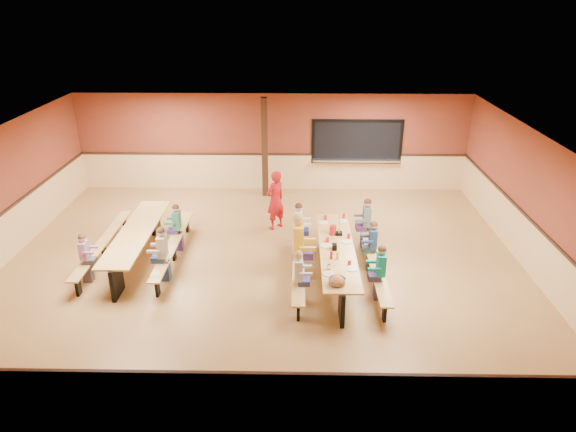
{
  "coord_description": "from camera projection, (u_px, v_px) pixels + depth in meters",
  "views": [
    {
      "loc": [
        0.77,
        -10.36,
        5.83
      ],
      "look_at": [
        0.57,
        0.2,
        1.15
      ],
      "focal_mm": 32.0,
      "sensor_mm": 36.0,
      "label": 1
    }
  ],
  "objects": [
    {
      "name": "condiment_mustard",
      "position": [
        338.0,
        256.0,
        10.52
      ],
      "size": [
        0.06,
        0.06,
        0.17
      ],
      "primitive_type": "cylinder",
      "color": "yellow",
      "rests_on": "cafeteria_table_main"
    },
    {
      "name": "punch_pitcher",
      "position": [
        333.0,
        230.0,
        11.57
      ],
      "size": [
        0.16,
        0.16,
        0.22
      ],
      "primitive_type": "cylinder",
      "color": "#B31721",
      "rests_on": "cafeteria_table_main"
    },
    {
      "name": "seated_child_white_left",
      "position": [
        298.0,
        278.0,
        10.17
      ],
      "size": [
        0.35,
        0.28,
        1.17
      ],
      "primitive_type": null,
      "color": "silver",
      "rests_on": "ground"
    },
    {
      "name": "ground",
      "position": [
        263.0,
        265.0,
        11.84
      ],
      "size": [
        12.0,
        12.0,
        0.0
      ],
      "primitive_type": "plane",
      "color": "olive",
      "rests_on": "ground"
    },
    {
      "name": "seated_child_teal_right",
      "position": [
        380.0,
        273.0,
        10.33
      ],
      "size": [
        0.36,
        0.3,
        1.2
      ],
      "primitive_type": null,
      "color": "#0F8F7F",
      "rests_on": "ground"
    },
    {
      "name": "seated_adult_yellow",
      "position": [
        299.0,
        246.0,
        11.14
      ],
      "size": [
        0.49,
        0.4,
        1.45
      ],
      "primitive_type": null,
      "color": "yellow",
      "rests_on": "ground"
    },
    {
      "name": "structural_post",
      "position": [
        265.0,
        148.0,
        15.26
      ],
      "size": [
        0.18,
        0.18,
        3.0
      ],
      "primitive_type": "cube",
      "color": "black",
      "rests_on": "ground"
    },
    {
      "name": "seated_child_char_right",
      "position": [
        366.0,
        223.0,
        12.46
      ],
      "size": [
        0.38,
        0.31,
        1.24
      ],
      "primitive_type": null,
      "color": "#565E62",
      "rests_on": "ground"
    },
    {
      "name": "cafeteria_table_main",
      "position": [
        337.0,
        257.0,
        11.09
      ],
      "size": [
        1.91,
        3.7,
        0.74
      ],
      "color": "tan",
      "rests_on": "ground"
    },
    {
      "name": "condiment_ketchup",
      "position": [
        331.0,
        255.0,
        10.53
      ],
      "size": [
        0.06,
        0.06,
        0.17
      ],
      "primitive_type": "cylinder",
      "color": "#B2140F",
      "rests_on": "cafeteria_table_main"
    },
    {
      "name": "seated_child_navy_right",
      "position": [
        372.0,
        246.0,
        11.43
      ],
      "size": [
        0.35,
        0.29,
        1.17
      ],
      "primitive_type": null,
      "color": "navy",
      "rests_on": "ground"
    },
    {
      "name": "seated_child_grey_left",
      "position": [
        298.0,
        228.0,
        12.25
      ],
      "size": [
        0.38,
        0.31,
        1.22
      ],
      "primitive_type": null,
      "color": "silver",
      "rests_on": "ground"
    },
    {
      "name": "cafeteria_table_second",
      "position": [
        137.0,
        239.0,
        11.88
      ],
      "size": [
        1.91,
        3.7,
        0.74
      ],
      "color": "tan",
      "rests_on": "ground"
    },
    {
      "name": "napkin_dispenser",
      "position": [
        334.0,
        247.0,
        10.92
      ],
      "size": [
        0.1,
        0.14,
        0.13
      ],
      "primitive_type": "cube",
      "color": "black",
      "rests_on": "cafeteria_table_main"
    },
    {
      "name": "kitchen_pass_through",
      "position": [
        357.0,
        144.0,
        15.73
      ],
      "size": [
        2.78,
        0.28,
        1.38
      ],
      "color": "black",
      "rests_on": "ground"
    },
    {
      "name": "seated_child_green_sec",
      "position": [
        177.0,
        228.0,
        12.32
      ],
      "size": [
        0.35,
        0.29,
        1.17
      ],
      "primitive_type": null,
      "color": "#2C7254",
      "rests_on": "ground"
    },
    {
      "name": "table_paddle",
      "position": [
        339.0,
        229.0,
        11.56
      ],
      "size": [
        0.16,
        0.16,
        0.56
      ],
      "color": "black",
      "rests_on": "cafeteria_table_main"
    },
    {
      "name": "standing_woman",
      "position": [
        275.0,
        200.0,
        13.36
      ],
      "size": [
        0.68,
        0.68,
        1.59
      ],
      "primitive_type": "imported",
      "rotation": [
        0.0,
        0.0,
        3.9
      ],
      "color": "red",
      "rests_on": "ground"
    },
    {
      "name": "seated_child_purple_sec",
      "position": [
        85.0,
        258.0,
        10.97
      ],
      "size": [
        0.32,
        0.26,
        1.11
      ],
      "primitive_type": null,
      "color": "#9E6396",
      "rests_on": "ground"
    },
    {
      "name": "place_settings",
      "position": [
        337.0,
        246.0,
        10.98
      ],
      "size": [
        0.65,
        3.3,
        0.11
      ],
      "primitive_type": null,
      "color": "beige",
      "rests_on": "cafeteria_table_main"
    },
    {
      "name": "chip_bowl",
      "position": [
        337.0,
        281.0,
        9.63
      ],
      "size": [
        0.32,
        0.32,
        0.15
      ],
      "primitive_type": null,
      "color": "orange",
      "rests_on": "cafeteria_table_main"
    },
    {
      "name": "seated_child_tan_sec",
      "position": [
        163.0,
        254.0,
        11.01
      ],
      "size": [
        0.38,
        0.31,
        1.23
      ],
      "primitive_type": null,
      "color": "#A49186",
      "rests_on": "ground"
    },
    {
      "name": "room_envelope",
      "position": [
        262.0,
        238.0,
        11.56
      ],
      "size": [
        12.04,
        10.04,
        3.02
      ],
      "color": "brown",
      "rests_on": "ground"
    }
  ]
}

